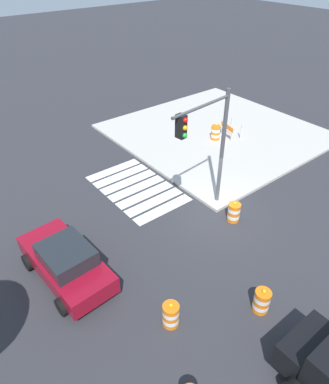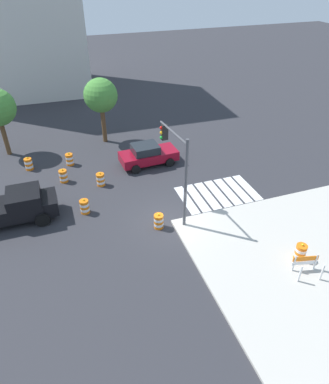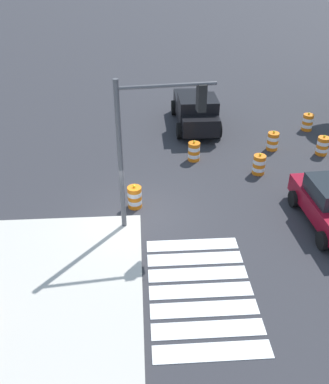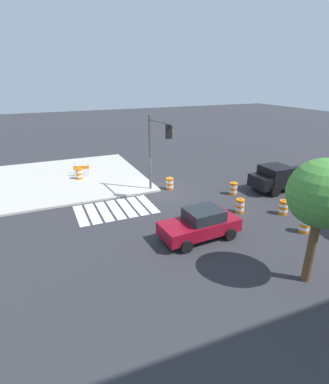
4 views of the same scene
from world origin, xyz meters
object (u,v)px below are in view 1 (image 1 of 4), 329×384
object	(u,v)px
sports_car	(66,262)
traffic_barrel_near_corner	(171,315)
traffic_barrel_median_near	(234,212)
traffic_barrel_on_sidewalk	(216,132)
traffic_barrel_median_far	(262,301)
traffic_light_pole	(207,137)
construction_barricade	(229,129)

from	to	relation	value
sports_car	traffic_barrel_near_corner	bearing A→B (deg)	-156.06
traffic_barrel_median_near	traffic_barrel_on_sidewalk	size ratio (longest dim) A/B	1.00
sports_car	traffic_barrel_median_far	bearing A→B (deg)	-140.31
traffic_barrel_on_sidewalk	traffic_light_pole	distance (m)	8.10
traffic_barrel_median_near	traffic_barrel_median_far	xyz separation A→B (m)	(-3.86, 2.84, 0.00)
sports_car	traffic_barrel_near_corner	size ratio (longest dim) A/B	4.31
traffic_barrel_median_far	traffic_barrel_on_sidewalk	xyz separation A→B (m)	(9.93, -7.77, 0.15)
construction_barricade	traffic_barrel_on_sidewalk	bearing A→B (deg)	68.51
sports_car	traffic_light_pole	size ratio (longest dim) A/B	0.80
construction_barricade	traffic_barrel_median_near	bearing A→B (deg)	134.71
construction_barricade	traffic_light_pole	xyz separation A→B (m)	(-4.43, 6.52, 3.19)
traffic_barrel_near_corner	construction_barricade	bearing A→B (deg)	-54.60
traffic_barrel_median_near	construction_barricade	xyz separation A→B (m)	(5.73, -5.79, 0.27)
traffic_barrel_median_far	construction_barricade	distance (m)	12.91
traffic_barrel_median_far	construction_barricade	size ratio (longest dim) A/B	0.74
traffic_barrel_near_corner	traffic_barrel_median_near	xyz separation A→B (m)	(2.37, -5.61, 0.00)
traffic_barrel_median_near	traffic_barrel_on_sidewalk	bearing A→B (deg)	-39.08
sports_car	traffic_barrel_median_far	xyz separation A→B (m)	(-5.44, -4.52, -0.36)
traffic_barrel_median_far	traffic_barrel_on_sidewalk	distance (m)	12.61
traffic_barrel_on_sidewalk	construction_barricade	distance (m)	0.93
traffic_barrel_median_far	traffic_light_pole	distance (m)	6.56
sports_car	traffic_light_pole	distance (m)	7.32
sports_car	traffic_barrel_on_sidewalk	distance (m)	13.08
traffic_barrel_median_far	traffic_barrel_on_sidewalk	size ratio (longest dim) A/B	1.00
traffic_barrel_median_far	traffic_barrel_on_sidewalk	bearing A→B (deg)	-38.04
sports_car	traffic_barrel_on_sidewalk	world-z (taller)	sports_car
traffic_barrel_median_near	traffic_barrel_median_far	bearing A→B (deg)	143.65
traffic_barrel_median_near	traffic_barrel_median_far	distance (m)	4.80
traffic_barrel_near_corner	traffic_barrel_median_near	size ratio (longest dim) A/B	1.00
traffic_barrel_median_near	traffic_barrel_on_sidewalk	distance (m)	7.82
sports_car	traffic_barrel_on_sidewalk	size ratio (longest dim) A/B	4.31
traffic_barrel_on_sidewalk	traffic_light_pole	world-z (taller)	traffic_light_pole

